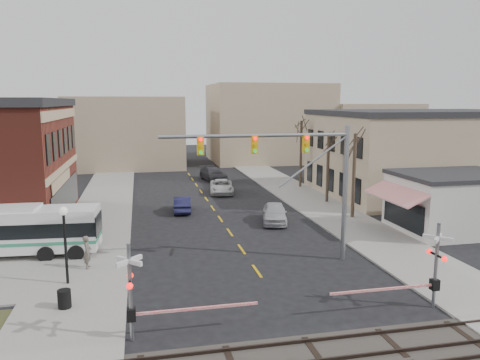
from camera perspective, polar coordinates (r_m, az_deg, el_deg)
name	(u,v)px	position (r m, az deg, el deg)	size (l,w,h in m)	color
ground	(266,285)	(24.78, 3.24, -12.64)	(160.00, 160.00, 0.00)	black
sidewalk_west	(103,208)	(43.25, -16.33, -3.26)	(5.00, 60.00, 0.12)	gray
sidewalk_east	(306,198)	(45.88, 8.07, -2.24)	(5.00, 60.00, 0.12)	gray
tan_building	(424,153)	(50.91, 21.53, 3.14)	(20.30, 15.30, 8.50)	tan
awning_shop	(454,202)	(37.27, 24.60, -2.46)	(9.74, 6.20, 4.30)	beige
tree_east_a	(354,176)	(38.41, 13.70, 0.50)	(0.28, 0.28, 6.75)	#382B21
tree_east_b	(328,168)	(43.97, 10.66, 1.43)	(0.28, 0.28, 6.30)	#382B21
tree_east_c	(301,154)	(51.39, 7.43, 3.17)	(0.28, 0.28, 7.20)	#382B21
transit_bus	(0,231)	(31.75, -27.21, -5.51)	(11.67, 3.38, 2.96)	silver
traffic_signal_mast	(298,165)	(26.76, 7.07, 1.81)	(10.88, 0.30, 8.00)	gray
rr_crossing_west	(142,293)	(19.18, -11.91, -13.30)	(5.60, 1.36, 4.00)	gray
rr_crossing_east	(427,267)	(23.08, 21.89, -9.82)	(5.60, 1.36, 4.00)	gray
street_lamp	(64,228)	(25.30, -20.62, -5.55)	(0.44, 0.44, 4.04)	black
trash_bin	(64,299)	(23.22, -20.62, -13.40)	(0.60, 0.60, 0.83)	black
car_a	(275,213)	(36.64, 4.24, -4.03)	(1.82, 4.52, 1.54)	#AEAEB3
car_b	(182,204)	(40.44, -7.05, -2.93)	(1.41, 4.06, 1.34)	#161638
car_c	(222,187)	(48.21, -2.26, -0.81)	(2.31, 5.00, 1.39)	silver
car_d	(213,174)	(56.10, -3.29, 0.73)	(2.18, 5.35, 1.55)	#39383C
pedestrian_near	(87,252)	(27.76, -18.11, -8.34)	(0.68, 0.45, 1.87)	#61584D
pedestrian_far	(89,234)	(31.84, -17.93, -6.31)	(0.77, 0.60, 1.58)	#303C55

